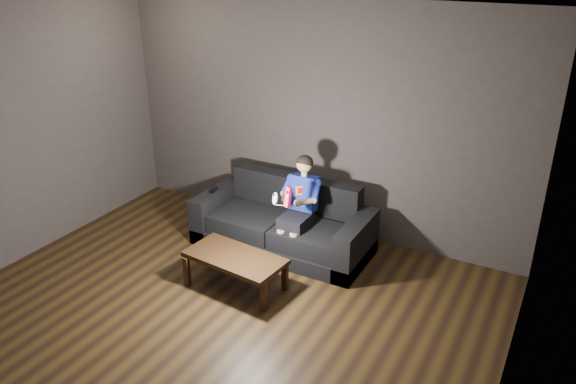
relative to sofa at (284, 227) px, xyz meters
The scene contains 10 objects.
floor 1.87m from the sofa, 87.87° to the right, with size 5.00×5.00×0.00m, color black.
back_wall 1.28m from the sofa, 83.96° to the left, with size 5.00×0.04×2.70m, color #3B3534.
right_wall 3.35m from the sofa, 35.77° to the right, with size 0.04×5.00×2.70m, color #3B3534.
ceiling 3.07m from the sofa, 87.87° to the right, with size 5.00×5.00×0.02m, color white.
sofa is the anchor object (origin of this frame).
child 0.47m from the sofa, 12.42° to the right, with size 0.43×0.53×1.06m.
wii_remote_red 0.84m from the sofa, 56.30° to the right, with size 0.07×0.09×0.21m.
nunchuk_white 0.75m from the sofa, 71.41° to the right, with size 0.06×0.09×0.14m.
wii_remote_black 0.95m from the sofa, behind, with size 0.07×0.16×0.03m.
coffee_table 0.96m from the sofa, 91.47° to the right, with size 1.05×0.60×0.36m.
Camera 1 is at (2.67, -3.09, 3.20)m, focal length 35.00 mm.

